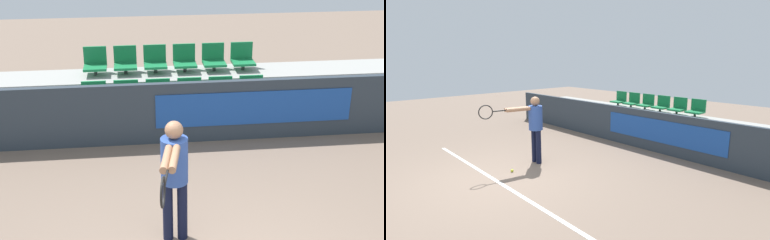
# 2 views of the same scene
# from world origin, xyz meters

# --- Properties ---
(ground_plane) EXTENTS (30.00, 30.00, 0.00)m
(ground_plane) POSITION_xyz_m (0.00, 0.00, 0.00)
(ground_plane) COLOR #7A6656
(court_baseline) EXTENTS (6.24, 0.08, 0.01)m
(court_baseline) POSITION_xyz_m (0.00, -0.09, 0.00)
(court_baseline) COLOR white
(court_baseline) RESTS_ON ground
(barrier_wall) EXTENTS (10.35, 0.14, 1.12)m
(barrier_wall) POSITION_xyz_m (0.03, 4.13, 0.56)
(barrier_wall) COLOR #2D3842
(barrier_wall) RESTS_ON ground
(bleacher_tier_front) EXTENTS (9.95, 0.97, 0.40)m
(bleacher_tier_front) POSITION_xyz_m (0.00, 4.70, 0.20)
(bleacher_tier_front) COLOR #9E9E99
(bleacher_tier_front) RESTS_ON ground
(bleacher_tier_middle) EXTENTS (9.95, 0.97, 0.80)m
(bleacher_tier_middle) POSITION_xyz_m (0.00, 5.67, 0.40)
(bleacher_tier_middle) COLOR #9E9E99
(bleacher_tier_middle) RESTS_ON ground
(stadium_chair_0) EXTENTS (0.45, 0.43, 0.53)m
(stadium_chair_0) POSITION_xyz_m (-1.49, 4.82, 0.63)
(stadium_chair_0) COLOR #333333
(stadium_chair_0) RESTS_ON bleacher_tier_front
(stadium_chair_1) EXTENTS (0.45, 0.43, 0.53)m
(stadium_chair_1) POSITION_xyz_m (-0.89, 4.82, 0.63)
(stadium_chair_1) COLOR #333333
(stadium_chair_1) RESTS_ON bleacher_tier_front
(stadium_chair_2) EXTENTS (0.45, 0.43, 0.53)m
(stadium_chair_2) POSITION_xyz_m (-0.30, 4.82, 0.63)
(stadium_chair_2) COLOR #333333
(stadium_chair_2) RESTS_ON bleacher_tier_front
(stadium_chair_3) EXTENTS (0.45, 0.43, 0.53)m
(stadium_chair_3) POSITION_xyz_m (0.30, 4.82, 0.63)
(stadium_chair_3) COLOR #333333
(stadium_chair_3) RESTS_ON bleacher_tier_front
(stadium_chair_4) EXTENTS (0.45, 0.43, 0.53)m
(stadium_chair_4) POSITION_xyz_m (0.89, 4.82, 0.63)
(stadium_chair_4) COLOR #333333
(stadium_chair_4) RESTS_ON bleacher_tier_front
(stadium_chair_5) EXTENTS (0.45, 0.43, 0.53)m
(stadium_chair_5) POSITION_xyz_m (1.49, 4.82, 0.63)
(stadium_chair_5) COLOR #333333
(stadium_chair_5) RESTS_ON bleacher_tier_front
(stadium_chair_6) EXTENTS (0.45, 0.43, 0.53)m
(stadium_chair_6) POSITION_xyz_m (-1.49, 5.79, 1.03)
(stadium_chair_6) COLOR #333333
(stadium_chair_6) RESTS_ON bleacher_tier_middle
(stadium_chair_7) EXTENTS (0.45, 0.43, 0.53)m
(stadium_chair_7) POSITION_xyz_m (-0.89, 5.79, 1.03)
(stadium_chair_7) COLOR #333333
(stadium_chair_7) RESTS_ON bleacher_tier_middle
(stadium_chair_8) EXTENTS (0.45, 0.43, 0.53)m
(stadium_chair_8) POSITION_xyz_m (-0.30, 5.79, 1.03)
(stadium_chair_8) COLOR #333333
(stadium_chair_8) RESTS_ON bleacher_tier_middle
(stadium_chair_9) EXTENTS (0.45, 0.43, 0.53)m
(stadium_chair_9) POSITION_xyz_m (0.30, 5.79, 1.03)
(stadium_chair_9) COLOR #333333
(stadium_chair_9) RESTS_ON bleacher_tier_middle
(stadium_chair_10) EXTENTS (0.45, 0.43, 0.53)m
(stadium_chair_10) POSITION_xyz_m (0.89, 5.79, 1.03)
(stadium_chair_10) COLOR #333333
(stadium_chair_10) RESTS_ON bleacher_tier_middle
(stadium_chair_11) EXTENTS (0.45, 0.43, 0.53)m
(stadium_chair_11) POSITION_xyz_m (1.49, 5.79, 1.03)
(stadium_chair_11) COLOR #333333
(stadium_chair_11) RESTS_ON bleacher_tier_middle
(tennis_player) EXTENTS (0.42, 1.49, 1.64)m
(tennis_player) POSITION_xyz_m (-0.32, 1.15, 1.02)
(tennis_player) COLOR black
(tennis_player) RESTS_ON ground
(tennis_ball) EXTENTS (0.07, 0.07, 0.07)m
(tennis_ball) POSITION_xyz_m (-0.15, 0.42, 0.03)
(tennis_ball) COLOR #CCDB33
(tennis_ball) RESTS_ON ground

